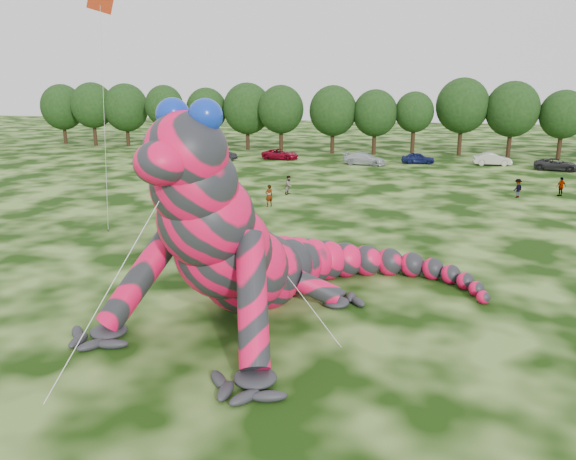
% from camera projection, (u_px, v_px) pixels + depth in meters
% --- Properties ---
extents(ground, '(240.00, 240.00, 0.00)m').
position_uv_depth(ground, '(365.00, 323.00, 24.45)').
color(ground, '#16330A').
rests_on(ground, ground).
extents(inflatable_gecko, '(21.48, 23.45, 9.69)m').
position_uv_depth(inflatable_gecko, '(261.00, 204.00, 25.24)').
color(inflatable_gecko, '#F10D46').
rests_on(inflatable_gecko, ground).
extents(flying_kite, '(2.95, 2.79, 15.31)m').
position_uv_depth(flying_kite, '(101.00, 22.00, 33.23)').
color(flying_kite, red).
rests_on(flying_kite, ground).
extents(tree_0, '(6.91, 6.22, 9.51)m').
position_uv_depth(tree_0, '(63.00, 114.00, 90.77)').
color(tree_0, black).
rests_on(tree_0, ground).
extents(tree_1, '(6.74, 6.07, 9.81)m').
position_uv_depth(tree_1, '(93.00, 114.00, 88.28)').
color(tree_1, black).
rests_on(tree_1, ground).
extents(tree_2, '(7.04, 6.34, 9.64)m').
position_uv_depth(tree_2, '(126.00, 115.00, 87.81)').
color(tree_2, black).
rests_on(tree_2, ground).
extents(tree_3, '(5.81, 5.23, 9.44)m').
position_uv_depth(tree_3, '(165.00, 117.00, 84.65)').
color(tree_3, black).
rests_on(tree_3, ground).
extents(tree_4, '(6.22, 5.60, 9.06)m').
position_uv_depth(tree_4, '(207.00, 118.00, 84.93)').
color(tree_4, black).
rests_on(tree_4, ground).
extents(tree_5, '(7.16, 6.44, 9.80)m').
position_uv_depth(tree_5, '(247.00, 116.00, 83.16)').
color(tree_5, black).
rests_on(tree_5, ground).
extents(tree_6, '(6.52, 5.86, 9.49)m').
position_uv_depth(tree_6, '(281.00, 119.00, 80.34)').
color(tree_6, black).
rests_on(tree_6, ground).
extents(tree_7, '(6.68, 6.01, 9.48)m').
position_uv_depth(tree_7, '(333.00, 120.00, 78.83)').
color(tree_7, black).
rests_on(tree_7, ground).
extents(tree_8, '(6.14, 5.53, 8.94)m').
position_uv_depth(tree_8, '(375.00, 122.00, 77.80)').
color(tree_8, black).
rests_on(tree_8, ground).
extents(tree_9, '(5.27, 4.74, 8.68)m').
position_uv_depth(tree_9, '(414.00, 124.00, 77.02)').
color(tree_9, black).
rests_on(tree_9, ground).
extents(tree_10, '(7.09, 6.38, 10.50)m').
position_uv_depth(tree_10, '(462.00, 117.00, 76.57)').
color(tree_10, black).
rests_on(tree_10, ground).
extents(tree_11, '(7.01, 6.31, 10.07)m').
position_uv_depth(tree_11, '(511.00, 120.00, 74.88)').
color(tree_11, black).
rests_on(tree_11, ground).
extents(tree_12, '(5.99, 5.39, 8.97)m').
position_uv_depth(tree_12, '(562.00, 125.00, 73.24)').
color(tree_12, black).
rests_on(tree_12, ground).
extents(car_0, '(3.82, 1.73, 1.27)m').
position_uv_depth(car_0, '(166.00, 153.00, 75.45)').
color(car_0, silver).
rests_on(car_0, ground).
extents(car_1, '(4.73, 2.34, 1.49)m').
position_uv_depth(car_1, '(220.00, 154.00, 73.29)').
color(car_1, black).
rests_on(car_1, ground).
extents(car_2, '(5.12, 2.84, 1.35)m').
position_uv_depth(car_2, '(281.00, 154.00, 74.02)').
color(car_2, maroon).
rests_on(car_2, ground).
extents(car_3, '(5.46, 3.01, 1.50)m').
position_uv_depth(car_3, '(364.00, 159.00, 69.25)').
color(car_3, '#B3B8BD').
rests_on(car_3, ground).
extents(car_4, '(4.22, 2.06, 1.39)m').
position_uv_depth(car_4, '(418.00, 158.00, 70.31)').
color(car_4, '#101948').
rests_on(car_4, ground).
extents(car_5, '(4.63, 1.93, 1.49)m').
position_uv_depth(car_5, '(492.00, 159.00, 68.88)').
color(car_5, beige).
rests_on(car_5, ground).
extents(car_6, '(5.30, 3.25, 1.37)m').
position_uv_depth(car_6, '(557.00, 165.00, 64.95)').
color(car_6, black).
rests_on(car_6, ground).
extents(spectator_2, '(1.21, 1.23, 1.70)m').
position_uv_depth(spectator_2, '(518.00, 188.00, 50.10)').
color(spectator_2, gray).
rests_on(spectator_2, ground).
extents(spectator_0, '(0.80, 0.79, 1.86)m').
position_uv_depth(spectator_0, '(269.00, 196.00, 46.52)').
color(spectator_0, gray).
rests_on(spectator_0, ground).
extents(spectator_3, '(1.09, 0.86, 1.72)m').
position_uv_depth(spectator_3, '(561.00, 187.00, 50.79)').
color(spectator_3, gray).
rests_on(spectator_3, ground).
extents(spectator_1, '(0.87, 1.00, 1.74)m').
position_uv_depth(spectator_1, '(289.00, 185.00, 51.49)').
color(spectator_1, gray).
rests_on(spectator_1, ground).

